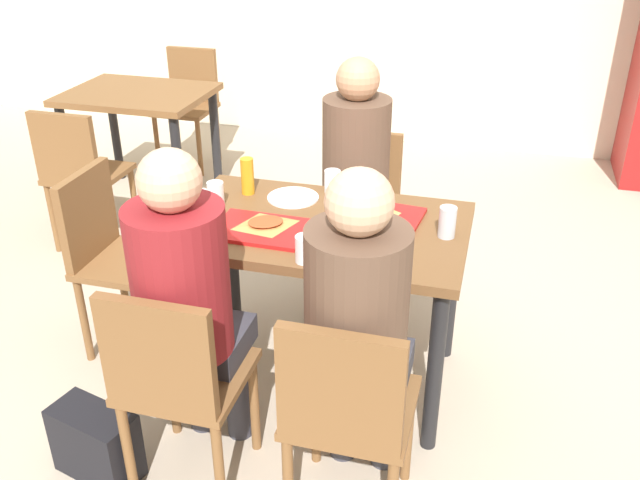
% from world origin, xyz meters
% --- Properties ---
extents(ground_plane, '(10.00, 10.00, 0.02)m').
position_xyz_m(ground_plane, '(0.00, 0.00, -0.01)').
color(ground_plane, '#B7A893').
extents(main_table, '(1.16, 0.73, 0.76)m').
position_xyz_m(main_table, '(0.00, 0.00, 0.65)').
color(main_table, brown).
rests_on(main_table, ground_plane).
extents(chair_near_left, '(0.40, 0.40, 0.86)m').
position_xyz_m(chair_near_left, '(-0.29, -0.75, 0.51)').
color(chair_near_left, brown).
rests_on(chair_near_left, ground_plane).
extents(chair_near_right, '(0.40, 0.40, 0.86)m').
position_xyz_m(chair_near_right, '(0.29, -0.75, 0.51)').
color(chair_near_right, brown).
rests_on(chair_near_right, ground_plane).
extents(chair_far_side, '(0.40, 0.40, 0.86)m').
position_xyz_m(chair_far_side, '(0.00, 0.75, 0.51)').
color(chair_far_side, brown).
rests_on(chair_far_side, ground_plane).
extents(chair_left_end, '(0.40, 0.40, 0.86)m').
position_xyz_m(chair_left_end, '(-0.97, 0.00, 0.51)').
color(chair_left_end, brown).
rests_on(chair_left_end, ground_plane).
extents(person_in_red, '(0.32, 0.42, 1.27)m').
position_xyz_m(person_in_red, '(-0.29, -0.61, 0.75)').
color(person_in_red, '#383842').
rests_on(person_in_red, ground_plane).
extents(person_in_brown_jacket, '(0.32, 0.42, 1.27)m').
position_xyz_m(person_in_brown_jacket, '(0.29, -0.61, 0.75)').
color(person_in_brown_jacket, '#383842').
rests_on(person_in_brown_jacket, ground_plane).
extents(person_far_side, '(0.32, 0.42, 1.27)m').
position_xyz_m(person_far_side, '(-0.00, 0.61, 0.75)').
color(person_far_side, '#383842').
rests_on(person_far_side, ground_plane).
extents(tray_red_near, '(0.36, 0.27, 0.02)m').
position_xyz_m(tray_red_near, '(-0.20, -0.13, 0.76)').
color(tray_red_near, red).
rests_on(tray_red_near, main_table).
extents(tray_red_far, '(0.38, 0.30, 0.02)m').
position_xyz_m(tray_red_far, '(0.20, 0.11, 0.76)').
color(tray_red_far, red).
rests_on(tray_red_far, main_table).
extents(paper_plate_center, '(0.22, 0.22, 0.01)m').
position_xyz_m(paper_plate_center, '(-0.17, 0.20, 0.76)').
color(paper_plate_center, white).
rests_on(paper_plate_center, main_table).
extents(paper_plate_near_edge, '(0.22, 0.22, 0.01)m').
position_xyz_m(paper_plate_near_edge, '(0.17, -0.20, 0.76)').
color(paper_plate_near_edge, white).
rests_on(paper_plate_near_edge, main_table).
extents(pizza_slice_a, '(0.25, 0.24, 0.02)m').
position_xyz_m(pizza_slice_a, '(-0.19, -0.10, 0.78)').
color(pizza_slice_a, '#C68C47').
rests_on(pizza_slice_a, tray_red_near).
extents(pizza_slice_b, '(0.20, 0.22, 0.02)m').
position_xyz_m(pizza_slice_b, '(0.20, 0.11, 0.78)').
color(pizza_slice_b, tan).
rests_on(pizza_slice_b, tray_red_far).
extents(plastic_cup_a, '(0.07, 0.07, 0.10)m').
position_xyz_m(plastic_cup_a, '(-0.03, 0.31, 0.81)').
color(plastic_cup_a, white).
rests_on(plastic_cup_a, main_table).
extents(plastic_cup_b, '(0.07, 0.07, 0.10)m').
position_xyz_m(plastic_cup_b, '(0.03, -0.31, 0.81)').
color(plastic_cup_b, white).
rests_on(plastic_cup_b, main_table).
extents(plastic_cup_c, '(0.07, 0.07, 0.10)m').
position_xyz_m(plastic_cup_c, '(-0.47, 0.05, 0.81)').
color(plastic_cup_c, white).
rests_on(plastic_cup_c, main_table).
extents(plastic_cup_d, '(0.07, 0.07, 0.10)m').
position_xyz_m(plastic_cup_d, '(0.12, 0.24, 0.81)').
color(plastic_cup_d, white).
rests_on(plastic_cup_d, main_table).
extents(soda_can, '(0.07, 0.07, 0.12)m').
position_xyz_m(soda_can, '(0.49, 0.02, 0.82)').
color(soda_can, '#B7BCC6').
rests_on(soda_can, main_table).
extents(condiment_bottle, '(0.06, 0.06, 0.16)m').
position_xyz_m(condiment_bottle, '(-0.38, 0.20, 0.84)').
color(condiment_bottle, orange).
rests_on(condiment_bottle, main_table).
extents(foil_bundle, '(0.10, 0.10, 0.10)m').
position_xyz_m(foil_bundle, '(-0.49, -0.02, 0.81)').
color(foil_bundle, silver).
rests_on(foil_bundle, main_table).
extents(handbag, '(0.35, 0.23, 0.28)m').
position_xyz_m(handbag, '(-0.64, -0.76, 0.14)').
color(handbag, black).
rests_on(handbag, ground_plane).
extents(background_table, '(0.90, 0.70, 0.76)m').
position_xyz_m(background_table, '(-1.64, 1.52, 0.63)').
color(background_table, brown).
rests_on(background_table, ground_plane).
extents(background_chair_near, '(0.40, 0.40, 0.86)m').
position_xyz_m(background_chair_near, '(-1.64, 0.79, 0.51)').
color(background_chair_near, brown).
rests_on(background_chair_near, ground_plane).
extents(background_chair_far, '(0.40, 0.40, 0.86)m').
position_xyz_m(background_chair_far, '(-1.64, 2.26, 0.51)').
color(background_chair_far, brown).
rests_on(background_chair_far, ground_plane).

